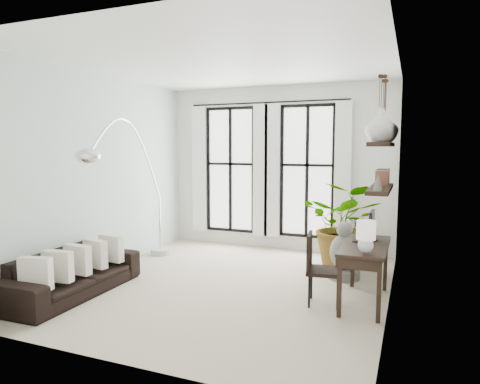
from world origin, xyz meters
The scene contains 16 objects.
floor centered at (0.00, 0.00, 0.00)m, with size 5.00×5.00×0.00m, color beige.
ceiling centered at (0.00, 0.00, 3.20)m, with size 5.00×5.00×0.00m, color white.
wall_left centered at (-2.25, 0.00, 1.60)m, with size 5.00×5.00×0.00m, color silver.
wall_right centered at (2.25, 0.00, 1.60)m, with size 5.00×5.00×0.00m, color white.
wall_back centered at (0.00, 2.50, 1.60)m, with size 4.50×4.50×0.00m, color white.
windows centered at (-0.20, 2.43, 1.56)m, with size 3.26×0.13×2.65m.
wall_shelves centered at (2.11, 0.01, 1.73)m, with size 0.25×1.30×0.60m.
sofa centered at (-1.80, -1.18, 0.30)m, with size 2.05×0.80×0.60m, color black.
throw_pillows centered at (-1.70, -1.18, 0.50)m, with size 0.40×1.52×0.40m.
plant centered at (1.48, 1.58, 0.73)m, with size 1.31×1.13×1.45m, color #2D7228.
desk centered at (1.95, -0.07, 0.73)m, with size 0.56×1.31×1.17m.
desk_chair centered at (1.39, -0.27, 0.53)m, with size 0.49×0.49×0.92m.
arc_lamp centered at (-1.70, 0.02, 1.93)m, with size 0.75×2.65×2.47m.
buddha centered at (1.55, 0.95, 0.37)m, with size 0.49×0.49×0.88m.
vase_a centered at (2.11, -0.27, 2.27)m, with size 0.37×0.37×0.38m, color white.
vase_b centered at (2.11, 0.13, 2.27)m, with size 0.37×0.37×0.38m, color white.
Camera 1 is at (2.47, -5.61, 2.02)m, focal length 32.00 mm.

